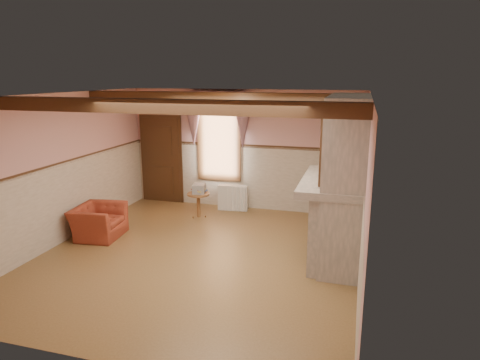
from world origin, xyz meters
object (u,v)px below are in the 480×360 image
(mantel_clock, at_px, (337,167))
(bowl, at_px, (334,177))
(side_table, at_px, (199,205))
(oil_lamp, at_px, (337,163))
(armchair, at_px, (99,221))
(radiator, at_px, (233,198))

(mantel_clock, bearing_deg, bowl, -90.00)
(bowl, relative_size, mantel_clock, 1.34)
(side_table, xyz_separation_m, oil_lamp, (3.02, -0.80, 1.29))
(armchair, bearing_deg, mantel_clock, -85.79)
(radiator, xyz_separation_m, oil_lamp, (2.42, -1.49, 1.26))
(mantel_clock, height_order, oil_lamp, oil_lamp)
(oil_lamp, bearing_deg, radiator, 148.37)
(mantel_clock, xyz_separation_m, oil_lamp, (0.00, 0.09, 0.04))
(armchair, height_order, oil_lamp, oil_lamp)
(side_table, bearing_deg, oil_lamp, -14.89)
(armchair, height_order, radiator, armchair)
(side_table, height_order, radiator, radiator)
(side_table, bearing_deg, radiator, 49.03)
(side_table, relative_size, oil_lamp, 1.96)
(bowl, xyz_separation_m, oil_lamp, (0.00, 0.69, 0.10))
(radiator, bearing_deg, bowl, -47.18)
(radiator, relative_size, mantel_clock, 2.92)
(oil_lamp, bearing_deg, mantel_clock, -90.00)
(side_table, xyz_separation_m, radiator, (0.60, 0.69, 0.02))
(side_table, height_order, oil_lamp, oil_lamp)
(bowl, height_order, mantel_clock, mantel_clock)
(armchair, distance_m, oil_lamp, 4.72)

